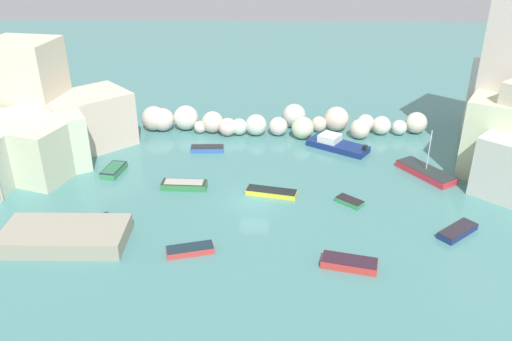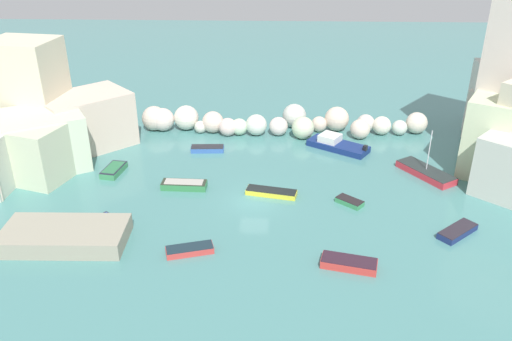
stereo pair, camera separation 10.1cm
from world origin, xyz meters
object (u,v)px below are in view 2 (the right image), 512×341
object	(u,v)px
moored_boat_2	(271,192)
moored_boat_4	(349,263)
moored_boat_9	(108,222)
stone_dock	(65,236)
moored_boat_1	(426,172)
moored_boat_0	(184,185)
moored_boat_8	(458,231)
moored_boat_3	(350,202)
moored_boat_7	(114,170)
moored_boat_5	(336,144)
moored_boat_6	(190,250)
moored_boat_10	(207,149)

from	to	relation	value
moored_boat_2	moored_boat_4	world-z (taller)	moored_boat_4
moored_boat_2	moored_boat_9	distance (m)	14.04
stone_dock	moored_boat_1	distance (m)	32.35
moored_boat_0	moored_boat_8	bearing A→B (deg)	165.32
stone_dock	moored_boat_3	size ratio (longest dim) A/B	3.73
moored_boat_7	moored_boat_0	bearing A→B (deg)	-101.76
moored_boat_3	moored_boat_5	world-z (taller)	moored_boat_5
moored_boat_8	moored_boat_0	bearing A→B (deg)	-57.34
stone_dock	moored_boat_8	bearing A→B (deg)	4.40
moored_boat_6	stone_dock	bearing A→B (deg)	158.11
stone_dock	moored_boat_0	xyz separation A→B (m)	(7.55, 8.97, -0.31)
moored_boat_3	moored_boat_4	world-z (taller)	moored_boat_4
moored_boat_8	moored_boat_2	bearing A→B (deg)	-62.31
moored_boat_1	moored_boat_8	size ratio (longest dim) A/B	1.65
moored_boat_6	moored_boat_9	world-z (taller)	moored_boat_9
moored_boat_1	moored_boat_2	distance (m)	15.12
moored_boat_1	moored_boat_2	size ratio (longest dim) A/B	1.29
moored_boat_2	moored_boat_10	world-z (taller)	moored_boat_10
moored_boat_4	moored_boat_9	bearing A→B (deg)	-1.15
moored_boat_6	moored_boat_2	bearing A→B (deg)	40.44
moored_boat_2	moored_boat_3	xyz separation A→B (m)	(6.68, -1.36, -0.02)
stone_dock	moored_boat_10	size ratio (longest dim) A/B	2.66
moored_boat_2	moored_boat_10	size ratio (longest dim) A/B	1.34
moored_boat_7	moored_boat_8	world-z (taller)	moored_boat_7
moored_boat_4	moored_boat_1	bearing A→B (deg)	-108.35
moored_boat_2	moored_boat_7	distance (m)	15.49
moored_boat_2	moored_boat_1	bearing A→B (deg)	28.63
moored_boat_3	moored_boat_9	world-z (taller)	moored_boat_9
moored_boat_10	moored_boat_3	bearing A→B (deg)	139.00
moored_boat_5	moored_boat_9	bearing A→B (deg)	71.92
moored_boat_1	moored_boat_4	xyz separation A→B (m)	(-8.93, -14.55, -0.03)
stone_dock	moored_boat_7	distance (m)	11.76
moored_boat_2	moored_boat_10	xyz separation A→B (m)	(-6.72, 9.06, 0.02)
moored_boat_4	moored_boat_6	bearing A→B (deg)	6.82
moored_boat_9	moored_boat_6	bearing A→B (deg)	-168.39
moored_boat_5	moored_boat_6	xyz separation A→B (m)	(-12.57, -19.23, -0.20)
stone_dock	moored_boat_0	size ratio (longest dim) A/B	2.24
stone_dock	moored_boat_0	world-z (taller)	stone_dock
moored_boat_6	moored_boat_9	distance (m)	7.83
moored_boat_5	moored_boat_6	bearing A→B (deg)	89.90
moored_boat_3	moored_boat_9	size ratio (longest dim) A/B	0.93
moored_boat_0	moored_boat_10	bearing A→B (deg)	-96.02
stone_dock	moored_boat_7	world-z (taller)	stone_dock
moored_boat_1	moored_boat_3	distance (m)	9.65
moored_boat_2	moored_boat_4	xyz separation A→B (m)	(5.57, -10.24, 0.06)
moored_boat_10	moored_boat_1	bearing A→B (deg)	164.23
moored_boat_5	moored_boat_2	bearing A→B (deg)	89.98
stone_dock	moored_boat_1	xyz separation A→B (m)	(29.91, 12.33, -0.30)
moored_boat_3	moored_boat_8	size ratio (longest dim) A/B	0.68
moored_boat_2	moored_boat_9	size ratio (longest dim) A/B	1.74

